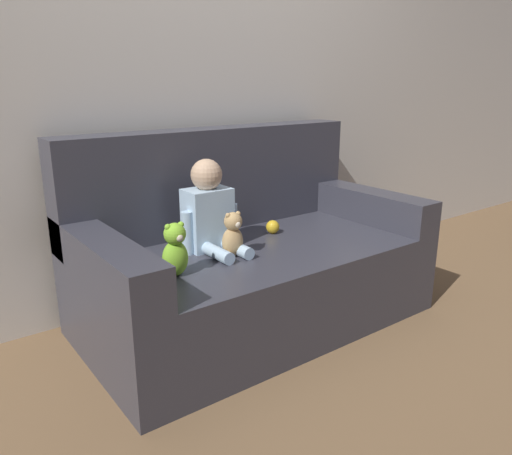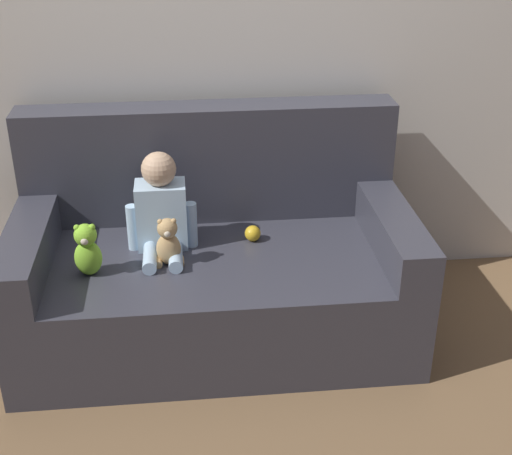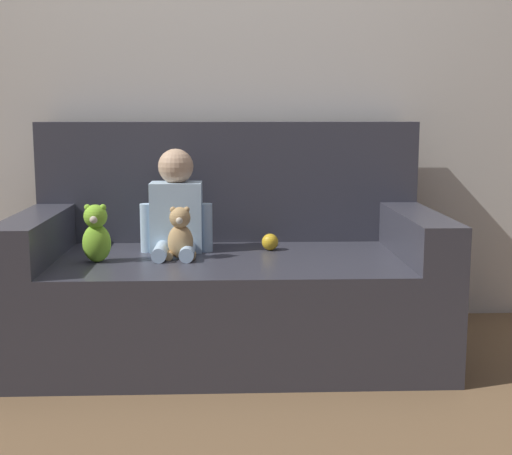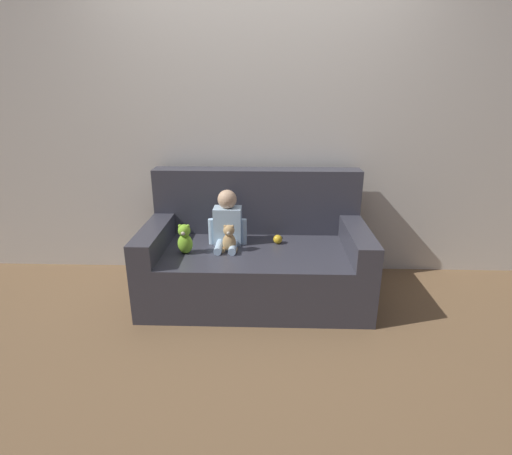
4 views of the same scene
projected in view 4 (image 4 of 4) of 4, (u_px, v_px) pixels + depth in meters
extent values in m
plane|color=brown|center=(255.00, 295.00, 3.08)|extent=(12.00, 12.00, 0.00)
cube|color=silver|center=(258.00, 116.00, 3.14)|extent=(8.00, 0.05, 2.60)
cube|color=#383842|center=(255.00, 271.00, 3.01)|extent=(1.62, 0.88, 0.40)
cube|color=#383842|center=(257.00, 201.00, 3.19)|extent=(1.62, 0.18, 0.51)
cube|color=#383842|center=(156.00, 235.00, 2.94)|extent=(0.16, 0.88, 0.17)
cube|color=#383842|center=(356.00, 238.00, 2.89)|extent=(0.16, 0.88, 0.17)
cube|color=silver|center=(228.00, 225.00, 2.98)|extent=(0.20, 0.14, 0.28)
sphere|color=tan|center=(227.00, 199.00, 2.92)|extent=(0.14, 0.14, 0.14)
cylinder|color=silver|center=(219.00, 247.00, 2.87)|extent=(0.06, 0.18, 0.06)
cylinder|color=silver|center=(233.00, 247.00, 2.87)|extent=(0.06, 0.18, 0.06)
cylinder|color=silver|center=(212.00, 231.00, 2.98)|extent=(0.05, 0.05, 0.19)
cylinder|color=silver|center=(243.00, 232.00, 2.97)|extent=(0.05, 0.05, 0.19)
ellipsoid|color=tan|center=(229.00, 242.00, 2.85)|extent=(0.10, 0.08, 0.13)
sphere|color=tan|center=(229.00, 230.00, 2.82)|extent=(0.08, 0.08, 0.08)
sphere|color=tan|center=(225.00, 226.00, 2.81)|extent=(0.02, 0.02, 0.02)
sphere|color=tan|center=(232.00, 226.00, 2.81)|extent=(0.02, 0.02, 0.02)
sphere|color=beige|center=(228.00, 233.00, 2.79)|extent=(0.03, 0.03, 0.03)
cylinder|color=tan|center=(223.00, 250.00, 2.86)|extent=(0.03, 0.05, 0.03)
cylinder|color=tan|center=(235.00, 250.00, 2.85)|extent=(0.03, 0.05, 0.03)
ellipsoid|color=#8CD133|center=(185.00, 244.00, 2.81)|extent=(0.11, 0.09, 0.14)
sphere|color=#8CD133|center=(184.00, 231.00, 2.77)|extent=(0.09, 0.09, 0.09)
sphere|color=#8CD133|center=(180.00, 226.00, 2.76)|extent=(0.02, 0.02, 0.02)
sphere|color=#8CD133|center=(188.00, 226.00, 2.76)|extent=(0.02, 0.02, 0.02)
sphere|color=beige|center=(183.00, 233.00, 2.74)|extent=(0.03, 0.03, 0.03)
sphere|color=gold|center=(278.00, 239.00, 3.00)|extent=(0.07, 0.07, 0.07)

